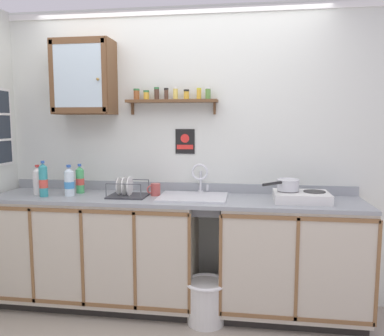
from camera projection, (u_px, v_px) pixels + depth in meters
name	position (u px, v px, depth m)	size (l,w,h in m)	color
floor	(165.00, 330.00, 2.90)	(6.07, 6.07, 0.00)	#9E9384
back_wall	(179.00, 155.00, 3.40)	(3.67, 0.07, 2.54)	silver
lower_cabinet_run	(96.00, 251.00, 3.29)	(1.72, 0.57, 0.92)	black
lower_cabinet_run_right	(292.00, 261.00, 3.06)	(1.13, 0.57, 0.92)	black
countertop	(173.00, 199.00, 3.13)	(3.03, 0.59, 0.03)	gray
backsplash	(179.00, 187.00, 3.39)	(3.03, 0.02, 0.08)	gray
sink	(194.00, 200.00, 3.15)	(0.55, 0.48, 0.38)	silver
hot_plate_stove	(301.00, 197.00, 2.97)	(0.42, 0.32, 0.08)	silver
saucepan	(288.00, 185.00, 2.99)	(0.30, 0.29, 0.09)	silver
bottle_detergent_teal_0	(43.00, 181.00, 3.15)	(0.07, 0.07, 0.30)	teal
bottle_opaque_white_1	(38.00, 181.00, 3.25)	(0.08, 0.08, 0.25)	white
bottle_water_clear_2	(69.00, 182.00, 3.19)	(0.08, 0.08, 0.26)	silver
bottle_soda_green_3	(80.00, 180.00, 3.32)	(0.07, 0.07, 0.25)	#4CB266
dish_rack	(127.00, 192.00, 3.16)	(0.31, 0.27, 0.17)	#333338
mug	(155.00, 189.00, 3.20)	(0.11, 0.10, 0.10)	#B24C47
wall_cabinet	(84.00, 78.00, 3.28)	(0.51, 0.28, 0.63)	brown
spice_shelf	(171.00, 99.00, 3.25)	(0.78, 0.14, 0.23)	brown
warning_sign	(185.00, 142.00, 3.34)	(0.17, 0.01, 0.21)	black
trash_bin	(206.00, 300.00, 2.99)	(0.33, 0.33, 0.34)	silver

